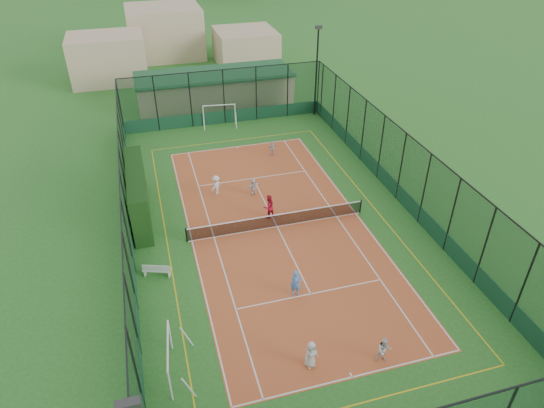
% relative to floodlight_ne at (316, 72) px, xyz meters
% --- Properties ---
extents(ground, '(300.00, 300.00, 0.00)m').
position_rel_floodlight_ne_xyz_m(ground, '(-8.60, -16.60, -4.12)').
color(ground, '#296221').
rests_on(ground, ground).
extents(court_slab, '(11.17, 23.97, 0.01)m').
position_rel_floodlight_ne_xyz_m(court_slab, '(-8.60, -16.60, -4.12)').
color(court_slab, '#C44A2B').
rests_on(court_slab, ground).
extents(tennis_net, '(11.67, 0.12, 1.06)m').
position_rel_floodlight_ne_xyz_m(tennis_net, '(-8.60, -16.60, -3.59)').
color(tennis_net, black).
rests_on(tennis_net, ground).
extents(perimeter_fence, '(18.12, 34.12, 5.00)m').
position_rel_floodlight_ne_xyz_m(perimeter_fence, '(-8.60, -16.60, -1.62)').
color(perimeter_fence, '#10321B').
rests_on(perimeter_fence, ground).
extents(floodlight_ne, '(0.60, 0.26, 8.25)m').
position_rel_floodlight_ne_xyz_m(floodlight_ne, '(0.00, 0.00, 0.00)').
color(floodlight_ne, black).
rests_on(floodlight_ne, ground).
extents(clubhouse, '(15.20, 7.20, 3.15)m').
position_rel_floodlight_ne_xyz_m(clubhouse, '(-8.60, 5.40, -2.55)').
color(clubhouse, tan).
rests_on(clubhouse, ground).
extents(hedge_left, '(1.12, 7.46, 3.26)m').
position_rel_floodlight_ne_xyz_m(hedge_left, '(-16.90, -12.76, -2.49)').
color(hedge_left, black).
rests_on(hedge_left, ground).
extents(white_bench, '(1.64, 0.94, 0.89)m').
position_rel_floodlight_ne_xyz_m(white_bench, '(-16.40, -19.23, -3.68)').
color(white_bench, white).
rests_on(white_bench, ground).
extents(futsal_goal_near, '(2.97, 1.12, 1.87)m').
position_rel_floodlight_ne_xyz_m(futsal_goal_near, '(-16.30, -26.04, -3.19)').
color(futsal_goal_near, white).
rests_on(futsal_goal_near, ground).
extents(futsal_goal_far, '(3.05, 1.22, 1.92)m').
position_rel_floodlight_ne_xyz_m(futsal_goal_far, '(-9.17, 0.08, -3.17)').
color(futsal_goal_far, white).
rests_on(futsal_goal_far, ground).
extents(child_near_left, '(0.82, 0.65, 1.48)m').
position_rel_floodlight_ne_xyz_m(child_near_left, '(-10.18, -27.36, -3.38)').
color(child_near_left, silver).
rests_on(child_near_left, court_slab).
extents(child_near_mid, '(0.65, 0.49, 1.59)m').
position_rel_floodlight_ne_xyz_m(child_near_mid, '(-9.40, -22.81, -3.32)').
color(child_near_mid, '#4C8AD9').
rests_on(child_near_mid, court_slab).
extents(child_near_right, '(0.78, 0.67, 1.40)m').
position_rel_floodlight_ne_xyz_m(child_near_right, '(-6.89, -28.01, -3.42)').
color(child_near_right, silver).
rests_on(child_near_right, court_slab).
extents(child_far_left, '(1.08, 1.07, 1.50)m').
position_rel_floodlight_ne_xyz_m(child_far_left, '(-11.64, -11.67, -3.37)').
color(child_far_left, silver).
rests_on(child_far_left, court_slab).
extents(child_far_right, '(0.72, 0.34, 1.20)m').
position_rel_floodlight_ne_xyz_m(child_far_right, '(-6.18, -6.97, -3.51)').
color(child_far_right, silver).
rests_on(child_far_right, court_slab).
extents(child_far_back, '(1.22, 0.81, 1.26)m').
position_rel_floodlight_ne_xyz_m(child_far_back, '(-9.12, -12.37, -3.48)').
color(child_far_back, silver).
rests_on(child_far_back, court_slab).
extents(coach, '(0.98, 0.89, 1.65)m').
position_rel_floodlight_ne_xyz_m(coach, '(-8.83, -15.40, -3.29)').
color(coach, red).
rests_on(coach, court_slab).
extents(tennis_balls, '(3.84, 0.74, 0.07)m').
position_rel_floodlight_ne_xyz_m(tennis_balls, '(-9.77, -15.41, -4.08)').
color(tennis_balls, '#CCE033').
rests_on(tennis_balls, court_slab).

